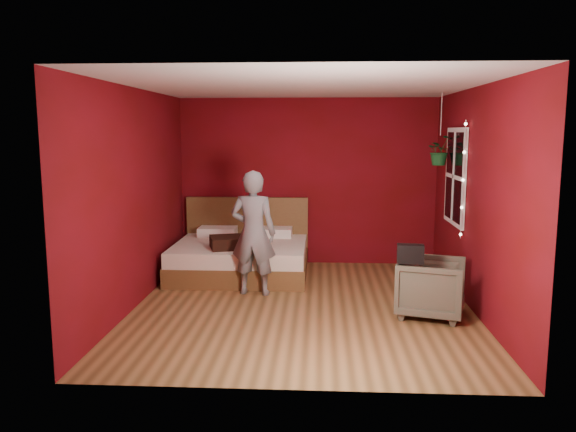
% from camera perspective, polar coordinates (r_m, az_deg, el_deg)
% --- Properties ---
extents(floor, '(4.50, 4.50, 0.00)m').
position_cam_1_polar(floor, '(6.88, 1.49, -9.06)').
color(floor, olive).
rests_on(floor, ground).
extents(room_walls, '(4.04, 4.54, 2.62)m').
position_cam_1_polar(room_walls, '(6.57, 1.55, 5.03)').
color(room_walls, maroon).
rests_on(room_walls, ground).
extents(window, '(0.05, 0.97, 1.27)m').
position_cam_1_polar(window, '(7.68, 16.60, 3.86)').
color(window, white).
rests_on(window, room_walls).
extents(fairy_lights, '(0.04, 0.04, 1.45)m').
position_cam_1_polar(fairy_lights, '(7.17, 17.36, 3.51)').
color(fairy_lights, silver).
rests_on(fairy_lights, room_walls).
extents(bed, '(1.92, 1.63, 1.06)m').
position_cam_1_polar(bed, '(8.31, -4.75, -4.02)').
color(bed, brown).
rests_on(bed, ground).
extents(person, '(0.62, 0.45, 1.60)m').
position_cam_1_polar(person, '(7.19, -3.54, -1.72)').
color(person, slate).
rests_on(person, ground).
extents(armchair, '(0.90, 0.89, 0.67)m').
position_cam_1_polar(armchair, '(6.62, 14.36, -7.05)').
color(armchair, '#5B5B48').
rests_on(armchair, ground).
extents(handbag, '(0.30, 0.17, 0.20)m').
position_cam_1_polar(handbag, '(6.26, 12.33, -3.76)').
color(handbag, black).
rests_on(handbag, armchair).
extents(throw_pillow, '(0.57, 0.57, 0.16)m').
position_cam_1_polar(throw_pillow, '(7.83, -6.17, -2.68)').
color(throw_pillow, black).
rests_on(throw_pillow, bed).
extents(hanging_plant, '(0.45, 0.42, 0.97)m').
position_cam_1_polar(hanging_plant, '(7.96, 15.17, 6.45)').
color(hanging_plant, silver).
rests_on(hanging_plant, room_walls).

